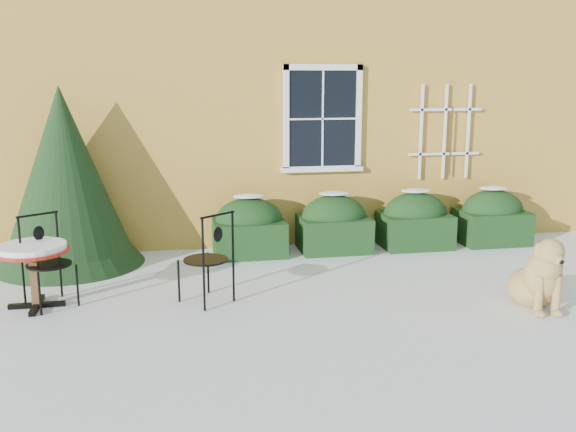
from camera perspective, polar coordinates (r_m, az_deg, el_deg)
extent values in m
plane|color=white|center=(7.29, 1.45, -8.56)|extent=(80.00, 80.00, 0.00)
cube|color=gold|center=(13.76, -4.71, 13.83)|extent=(12.00, 8.00, 6.00)
cube|color=black|center=(9.93, 3.08, 8.62)|extent=(1.05, 0.03, 1.45)
cube|color=white|center=(9.90, 3.14, 13.07)|extent=(1.23, 0.06, 0.09)
cube|color=white|center=(10.00, 3.04, 4.21)|extent=(1.23, 0.06, 0.09)
cube|color=white|center=(9.80, -0.19, 8.59)|extent=(0.09, 0.06, 1.63)
cube|color=white|center=(10.07, 6.28, 8.62)|extent=(0.09, 0.06, 1.63)
cube|color=white|center=(9.91, 3.10, 8.62)|extent=(0.02, 0.02, 1.45)
cube|color=white|center=(9.91, 3.10, 8.62)|extent=(1.05, 0.02, 0.02)
cube|color=white|center=(10.00, 3.04, 4.18)|extent=(1.29, 0.14, 0.07)
cube|color=white|center=(10.42, 11.75, 7.31)|extent=(0.04, 0.03, 1.50)
cube|color=white|center=(10.58, 13.77, 7.29)|extent=(0.04, 0.03, 1.50)
cube|color=white|center=(10.74, 15.73, 7.25)|extent=(0.04, 0.03, 1.50)
cube|color=white|center=(10.61, 13.68, 5.40)|extent=(1.20, 0.03, 0.04)
cube|color=white|center=(10.55, 13.87, 9.18)|extent=(1.20, 0.03, 0.04)
cylinder|color=#472D19|center=(10.61, 14.27, 6.46)|extent=(0.02, 0.02, 1.10)
cube|color=black|center=(9.58, -3.46, -1.90)|extent=(1.05, 0.80, 0.52)
ellipsoid|color=black|center=(9.52, -3.48, -0.37)|extent=(1.00, 0.72, 0.67)
ellipsoid|color=white|center=(9.45, -3.51, 1.77)|extent=(0.47, 0.32, 0.06)
cube|color=black|center=(9.81, 4.09, -1.56)|extent=(1.05, 0.80, 0.52)
ellipsoid|color=black|center=(9.76, 4.11, -0.07)|extent=(1.00, 0.72, 0.67)
ellipsoid|color=white|center=(9.69, 4.15, 2.02)|extent=(0.47, 0.32, 0.06)
cube|color=black|center=(10.21, 11.17, -1.22)|extent=(1.05, 0.80, 0.52)
ellipsoid|color=black|center=(10.16, 11.23, 0.21)|extent=(1.00, 0.72, 0.67)
ellipsoid|color=white|center=(10.09, 11.31, 2.22)|extent=(0.47, 0.32, 0.06)
cube|color=black|center=(10.76, 17.62, -0.90)|extent=(1.05, 0.80, 0.52)
ellipsoid|color=black|center=(10.70, 17.71, 0.47)|extent=(1.00, 0.72, 0.67)
ellipsoid|color=white|center=(10.64, 17.84, 2.37)|extent=(0.47, 0.32, 0.06)
cone|color=black|center=(9.49, -18.96, -0.59)|extent=(2.06, 2.06, 1.19)
cone|color=black|center=(9.38, -19.24, 3.29)|extent=(1.84, 1.84, 2.50)
cube|color=black|center=(7.98, -21.41, -7.38)|extent=(0.63, 0.07, 0.05)
cube|color=black|center=(7.98, -21.41, -7.38)|extent=(0.07, 0.63, 0.05)
cube|color=brown|center=(7.89, -21.58, -5.26)|extent=(0.09, 0.09, 0.67)
cylinder|color=#AD190E|center=(7.80, -21.77, -2.90)|extent=(0.81, 0.81, 0.04)
cylinder|color=white|center=(7.79, -21.80, -2.58)|extent=(0.75, 0.75, 0.06)
cylinder|color=black|center=(7.92, -7.11, -5.01)|extent=(0.03, 0.03, 0.51)
cylinder|color=black|center=(7.65, -9.68, -5.72)|extent=(0.03, 0.03, 0.51)
cylinder|color=black|center=(7.60, -4.86, -5.70)|extent=(0.03, 0.03, 0.51)
cylinder|color=black|center=(7.32, -7.46, -6.48)|extent=(0.03, 0.03, 0.51)
cylinder|color=black|center=(7.55, -7.33, -3.88)|extent=(0.52, 0.52, 0.02)
cylinder|color=black|center=(7.45, -4.93, -1.77)|extent=(0.03, 0.03, 0.57)
cylinder|color=black|center=(7.16, -7.58, -2.40)|extent=(0.03, 0.03, 0.57)
cylinder|color=black|center=(7.24, -6.28, 0.09)|extent=(0.41, 0.32, 0.03)
ellipsoid|color=black|center=(7.29, -6.24, -1.65)|extent=(0.13, 0.11, 0.18)
cylinder|color=black|center=(7.63, -21.20, -6.48)|extent=(0.03, 0.03, 0.50)
cylinder|color=black|center=(7.80, -18.21, -5.88)|extent=(0.03, 0.03, 0.50)
cylinder|color=black|center=(8.03, -22.42, -5.68)|extent=(0.03, 0.03, 0.50)
cylinder|color=black|center=(8.18, -19.55, -5.13)|extent=(0.03, 0.03, 0.50)
cylinder|color=black|center=(7.84, -20.48, -4.06)|extent=(0.51, 0.51, 0.02)
cylinder|color=black|center=(7.89, -22.72, -2.06)|extent=(0.03, 0.03, 0.55)
cylinder|color=black|center=(8.05, -19.81, -1.57)|extent=(0.03, 0.03, 0.55)
cylinder|color=black|center=(7.91, -21.40, 0.12)|extent=(0.42, 0.29, 0.03)
ellipsoid|color=black|center=(7.96, -21.28, -1.43)|extent=(0.13, 0.10, 0.17)
ellipsoid|color=tan|center=(7.99, 20.89, -5.95)|extent=(0.61, 0.66, 0.46)
ellipsoid|color=tan|center=(7.76, 21.69, -4.95)|extent=(0.46, 0.42, 0.57)
sphere|color=tan|center=(7.67, 21.97, -4.20)|extent=(0.35, 0.35, 0.35)
cylinder|color=tan|center=(7.65, 21.40, -6.64)|extent=(0.09, 0.09, 0.45)
cylinder|color=tan|center=(7.74, 22.75, -6.52)|extent=(0.09, 0.09, 0.45)
ellipsoid|color=tan|center=(7.66, 21.47, -8.07)|extent=(0.12, 0.16, 0.07)
ellipsoid|color=tan|center=(7.76, 22.83, -7.94)|extent=(0.12, 0.16, 0.07)
cylinder|color=tan|center=(7.65, 22.05, -3.78)|extent=(0.22, 0.27, 0.24)
sphere|color=tan|center=(7.57, 22.30, -2.98)|extent=(0.30, 0.30, 0.30)
ellipsoid|color=tan|center=(7.47, 22.76, -3.54)|extent=(0.16, 0.24, 0.13)
sphere|color=black|center=(7.39, 23.14, -3.79)|extent=(0.05, 0.05, 0.05)
ellipsoid|color=tan|center=(7.55, 21.29, -2.95)|extent=(0.08, 0.11, 0.19)
ellipsoid|color=tan|center=(7.67, 23.00, -2.86)|extent=(0.08, 0.11, 0.19)
cylinder|color=tan|center=(8.31, 21.25, -6.35)|extent=(0.23, 0.36, 0.08)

